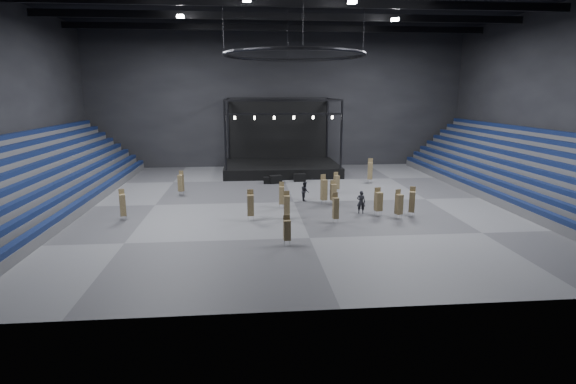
{
  "coord_description": "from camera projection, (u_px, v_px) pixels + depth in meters",
  "views": [
    {
      "loc": [
        -4.2,
        -39.89,
        9.85
      ],
      "look_at": [
        -0.73,
        -2.0,
        1.4
      ],
      "focal_mm": 28.0,
      "sensor_mm": 36.0,
      "label": 1
    }
  ],
  "objects": [
    {
      "name": "crew_member",
      "position": [
        305.0,
        191.0,
        41.6
      ],
      "size": [
        0.73,
        0.92,
        1.81
      ],
      "primitive_type": "imported",
      "rotation": [
        0.0,
        0.0,
        1.62
      ],
      "color": "black",
      "rests_on": "floor"
    },
    {
      "name": "roof_girders",
      "position": [
        295.0,
        3.0,
        37.56
      ],
      "size": [
        49.0,
        30.35,
        0.7
      ],
      "color": "black",
      "rests_on": "ceiling"
    },
    {
      "name": "truss_ring",
      "position": [
        294.0,
        55.0,
        38.47
      ],
      "size": [
        12.3,
        12.3,
        5.15
      ],
      "color": "black",
      "rests_on": "ceiling"
    },
    {
      "name": "chair_stack_3",
      "position": [
        336.0,
        208.0,
        34.41
      ],
      "size": [
        0.47,
        0.47,
        2.4
      ],
      "rotation": [
        0.0,
        0.0,
        0.11
      ],
      "color": "silver",
      "rests_on": "floor"
    },
    {
      "name": "wall_back",
      "position": [
        278.0,
        99.0,
        59.75
      ],
      "size": [
        50.0,
        0.2,
        18.0
      ],
      "primitive_type": "cube",
      "color": "black",
      "rests_on": "ground"
    },
    {
      "name": "chair_stack_4",
      "position": [
        251.0,
        205.0,
        35.01
      ],
      "size": [
        0.51,
        0.51,
        2.48
      ],
      "rotation": [
        0.0,
        0.0,
        -0.0
      ],
      "color": "silver",
      "rests_on": "floor"
    },
    {
      "name": "flight_case_left",
      "position": [
        269.0,
        180.0,
        49.53
      ],
      "size": [
        1.14,
        0.61,
        0.74
      ],
      "primitive_type": "cube",
      "rotation": [
        0.0,
        0.0,
        -0.05
      ],
      "color": "black",
      "rests_on": "floor"
    },
    {
      "name": "chair_stack_7",
      "position": [
        412.0,
        201.0,
        36.22
      ],
      "size": [
        0.61,
        0.61,
        2.47
      ],
      "rotation": [
        0.0,
        0.0,
        -0.38
      ],
      "color": "silver",
      "rests_on": "floor"
    },
    {
      "name": "chair_stack_11",
      "position": [
        378.0,
        201.0,
        36.38
      ],
      "size": [
        0.64,
        0.64,
        2.34
      ],
      "rotation": [
        0.0,
        0.0,
        0.2
      ],
      "color": "silver",
      "rests_on": "floor"
    },
    {
      "name": "flight_case_mid",
      "position": [
        275.0,
        179.0,
        49.66
      ],
      "size": [
        1.49,
        1.06,
        0.9
      ],
      "primitive_type": "cube",
      "rotation": [
        0.0,
        0.0,
        0.32
      ],
      "color": "black",
      "rests_on": "floor"
    },
    {
      "name": "chair_stack_8",
      "position": [
        123.0,
        205.0,
        35.12
      ],
      "size": [
        0.57,
        0.57,
        2.5
      ],
      "rotation": [
        0.0,
        0.0,
        0.32
      ],
      "color": "silver",
      "rests_on": "floor"
    },
    {
      "name": "chair_stack_6",
      "position": [
        287.0,
        205.0,
        35.49
      ],
      "size": [
        0.48,
        0.48,
        2.27
      ],
      "rotation": [
        0.0,
        0.0,
        -0.03
      ],
      "color": "silver",
      "rests_on": "floor"
    },
    {
      "name": "bleachers_left",
      "position": [
        31.0,
        188.0,
        38.87
      ],
      "size": [
        7.2,
        40.0,
        6.4
      ],
      "color": "#4B4B4E",
      "rests_on": "floor"
    },
    {
      "name": "floor",
      "position": [
        294.0,
        202.0,
        41.29
      ],
      "size": [
        50.0,
        50.0,
        0.0
      ],
      "primitive_type": "plane",
      "color": "#535356",
      "rests_on": "ground"
    },
    {
      "name": "chair_stack_9",
      "position": [
        399.0,
        204.0,
        35.53
      ],
      "size": [
        0.61,
        0.61,
        2.38
      ],
      "rotation": [
        0.0,
        0.0,
        0.3
      ],
      "color": "silver",
      "rests_on": "floor"
    },
    {
      "name": "chair_stack_13",
      "position": [
        324.0,
        189.0,
        40.15
      ],
      "size": [
        0.61,
        0.61,
        2.72
      ],
      "rotation": [
        0.0,
        0.0,
        0.29
      ],
      "color": "silver",
      "rests_on": "floor"
    },
    {
      "name": "floodlights",
      "position": [
        300.0,
        1.0,
        33.8
      ],
      "size": [
        28.6,
        16.6,
        0.25
      ],
      "color": "white",
      "rests_on": "roof_girders"
    },
    {
      "name": "chair_stack_10",
      "position": [
        333.0,
        192.0,
        40.15
      ],
      "size": [
        0.56,
        0.56,
        2.21
      ],
      "rotation": [
        0.0,
        0.0,
        0.15
      ],
      "color": "silver",
      "rests_on": "floor"
    },
    {
      "name": "chair_stack_2",
      "position": [
        337.0,
        182.0,
        44.87
      ],
      "size": [
        0.58,
        0.58,
        2.08
      ],
      "rotation": [
        0.0,
        0.0,
        0.24
      ],
      "color": "silver",
      "rests_on": "floor"
    },
    {
      "name": "wall_right",
      "position": [
        562.0,
        102.0,
        41.56
      ],
      "size": [
        0.2,
        42.0,
        18.0
      ],
      "primitive_type": "cube",
      "color": "black",
      "rests_on": "ground"
    },
    {
      "name": "chair_stack_12",
      "position": [
        181.0,
        183.0,
        43.8
      ],
      "size": [
        0.59,
        0.59,
        2.4
      ],
      "rotation": [
        0.0,
        0.0,
        -0.29
      ],
      "color": "silver",
      "rests_on": "floor"
    },
    {
      "name": "bleachers_right",
      "position": [
        532.0,
        179.0,
        42.95
      ],
      "size": [
        7.2,
        40.0,
        6.4
      ],
      "color": "#4B4B4E",
      "rests_on": "floor"
    },
    {
      "name": "chair_stack_1",
      "position": [
        287.0,
        230.0,
        29.36
      ],
      "size": [
        0.48,
        0.48,
        2.03
      ],
      "rotation": [
        0.0,
        0.0,
        0.06
      ],
      "color": "silver",
      "rests_on": "floor"
    },
    {
      "name": "flight_case_right",
      "position": [
        300.0,
        178.0,
        50.77
      ],
      "size": [
        1.34,
        0.71,
        0.88
      ],
      "primitive_type": "cube",
      "rotation": [
        0.0,
        0.0,
        0.04
      ],
      "color": "black",
      "rests_on": "floor"
    },
    {
      "name": "wall_front",
      "position": [
        346.0,
        113.0,
        18.92
      ],
      "size": [
        50.0,
        0.2,
        18.0
      ],
      "primitive_type": "cube",
      "color": "black",
      "rests_on": "ground"
    },
    {
      "name": "man_center",
      "position": [
        361.0,
        202.0,
        37.23
      ],
      "size": [
        0.82,
        0.67,
        1.93
      ],
      "primitive_type": "imported",
      "rotation": [
        0.0,
        0.0,
        2.81
      ],
      "color": "black",
      "rests_on": "floor"
    },
    {
      "name": "chair_stack_0",
      "position": [
        370.0,
        171.0,
        49.6
      ],
      "size": [
        0.66,
        0.66,
        2.74
      ],
      "rotation": [
        0.0,
        0.0,
        -0.28
      ],
      "color": "silver",
      "rests_on": "floor"
    },
    {
      "name": "chair_stack_5",
      "position": [
        282.0,
        195.0,
        38.9
      ],
      "size": [
        0.47,
        0.47,
        2.29
      ],
      "rotation": [
        0.0,
        0.0,
        -0.1
      ],
      "color": "silver",
      "rests_on": "floor"
    },
    {
      "name": "stage",
      "position": [
        281.0,
        160.0,
        56.76
      ],
      "size": [
        14.0,
        10.0,
        9.2
      ],
      "color": "black",
      "rests_on": "floor"
    }
  ]
}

